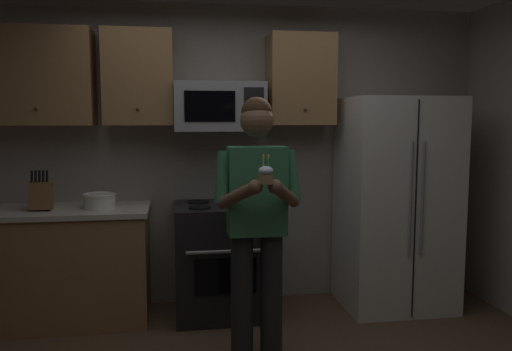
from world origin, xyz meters
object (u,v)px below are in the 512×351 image
(cupcake, at_px, (266,175))
(knife_block, at_px, (41,195))
(oven_range, at_px, (222,259))
(microwave, at_px, (219,107))
(refrigerator, at_px, (396,203))
(bowl_large_white, at_px, (100,200))
(person, at_px, (257,214))

(cupcake, bearing_deg, knife_block, 143.36)
(oven_range, distance_m, microwave, 1.26)
(microwave, distance_m, refrigerator, 1.72)
(microwave, distance_m, knife_block, 1.56)
(microwave, relative_size, cupcake, 4.26)
(bowl_large_white, relative_size, person, 0.15)
(oven_range, height_order, knife_block, knife_block)
(bowl_large_white, distance_m, cupcake, 1.65)
(bowl_large_white, bearing_deg, knife_block, -177.87)
(knife_block, relative_size, bowl_large_white, 1.25)
(oven_range, bearing_deg, bowl_large_white, -179.20)
(refrigerator, relative_size, person, 1.02)
(microwave, xyz_separation_m, person, (0.16, -0.97, -0.72))
(microwave, bearing_deg, knife_block, -173.90)
(oven_range, bearing_deg, refrigerator, -1.50)
(person, bearing_deg, cupcake, -90.00)
(oven_range, bearing_deg, person, -79.46)
(cupcake, bearing_deg, microwave, 96.96)
(person, distance_m, cupcake, 0.44)
(microwave, bearing_deg, cupcake, -83.04)
(knife_block, bearing_deg, microwave, 6.10)
(microwave, bearing_deg, bowl_large_white, -172.12)
(microwave, height_order, knife_block, microwave)
(bowl_large_white, relative_size, cupcake, 1.47)
(oven_range, distance_m, knife_block, 1.51)
(refrigerator, bearing_deg, person, -148.69)
(refrigerator, bearing_deg, microwave, 173.97)
(refrigerator, height_order, cupcake, refrigerator)
(microwave, distance_m, cupcake, 1.38)
(microwave, relative_size, knife_block, 2.31)
(oven_range, distance_m, cupcake, 1.45)
(bowl_large_white, bearing_deg, cupcake, -46.28)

